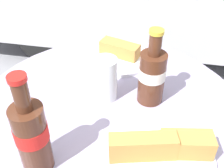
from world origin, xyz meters
name	(u,v)px	position (x,y,z in m)	size (l,w,h in m)	color
bistro_table	(110,144)	(0.00, 0.00, 0.57)	(0.76, 0.76, 0.73)	#333333
cola_bottle_left	(152,75)	(0.10, 0.05, 0.82)	(0.07, 0.07, 0.22)	#4C2819
cola_bottle_right	(32,135)	(-0.11, -0.21, 0.83)	(0.07, 0.07, 0.24)	#4C2819
drinking_glass	(105,81)	(-0.02, 0.04, 0.79)	(0.07, 0.07, 0.13)	black
lunch_plate_near	(162,152)	(0.15, -0.15, 0.75)	(0.24, 0.24, 0.07)	white
lunch_plate_far	(119,55)	(-0.01, 0.24, 0.75)	(0.21, 0.21, 0.06)	white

